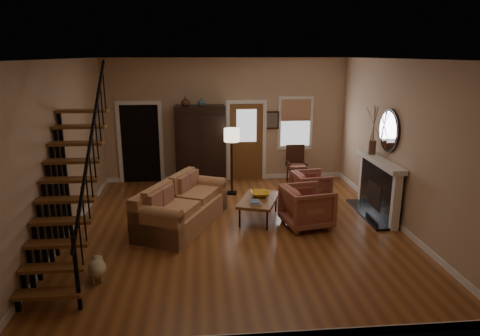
{
  "coord_description": "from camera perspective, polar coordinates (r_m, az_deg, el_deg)",
  "views": [
    {
      "loc": [
        -0.65,
        -7.94,
        3.39
      ],
      "look_at": [
        0.1,
        0.4,
        1.15
      ],
      "focal_mm": 32.0,
      "sensor_mm": 36.0,
      "label": 1
    }
  ],
  "objects": [
    {
      "name": "armchair_left",
      "position": [
        8.73,
        8.92,
        -5.12
      ],
      "size": [
        1.07,
        1.05,
        0.84
      ],
      "primitive_type": "imported",
      "rotation": [
        0.0,
        0.0,
        1.76
      ],
      "color": "maroon",
      "rests_on": "ground"
    },
    {
      "name": "side_chair",
      "position": [
        11.54,
        7.54,
        0.4
      ],
      "size": [
        0.54,
        0.54,
        1.02
      ],
      "primitive_type": null,
      "color": "#381F11",
      "rests_on": "ground"
    },
    {
      "name": "bowl",
      "position": [
        9.1,
        2.72,
        -3.48
      ],
      "size": [
        0.41,
        0.41,
        0.1
      ],
      "primitive_type": "imported",
      "color": "gold",
      "rests_on": "coffee_table"
    },
    {
      "name": "dog",
      "position": [
        7.13,
        -18.49,
        -12.75
      ],
      "size": [
        0.35,
        0.5,
        0.33
      ],
      "primitive_type": null,
      "rotation": [
        0.0,
        0.0,
        0.19
      ],
      "color": "#CCBB8B",
      "rests_on": "ground"
    },
    {
      "name": "coffee_table",
      "position": [
        9.05,
        2.51,
        -5.47
      ],
      "size": [
        1.06,
        1.36,
        0.46
      ],
      "primitive_type": null,
      "rotation": [
        0.0,
        0.0,
        -0.34
      ],
      "color": "brown",
      "rests_on": "ground"
    },
    {
      "name": "vase_b",
      "position": [
        11.05,
        -5.18,
        8.77
      ],
      "size": [
        0.2,
        0.2,
        0.21
      ],
      "primitive_type": "imported",
      "color": "#334C60",
      "rests_on": "armoire"
    },
    {
      "name": "sofa",
      "position": [
        8.72,
        -7.66,
        -4.94
      ],
      "size": [
        1.9,
        2.56,
        0.88
      ],
      "primitive_type": null,
      "rotation": [
        0.0,
        0.0,
        -0.43
      ],
      "color": "tan",
      "rests_on": "ground"
    },
    {
      "name": "staircase",
      "position": [
        7.19,
        -22.18,
        -0.56
      ],
      "size": [
        0.94,
        2.8,
        3.2
      ],
      "primitive_type": null,
      "color": "brown",
      "rests_on": "ground"
    },
    {
      "name": "fireplace",
      "position": [
        9.62,
        18.23,
        -1.8
      ],
      "size": [
        0.33,
        1.95,
        2.3
      ],
      "color": "black",
      "rests_on": "ground"
    },
    {
      "name": "room",
      "position": [
        9.88,
        -3.69,
        3.96
      ],
      "size": [
        7.0,
        7.33,
        3.3
      ],
      "color": "brown",
      "rests_on": "ground"
    },
    {
      "name": "armoire",
      "position": [
        11.33,
        -5.29,
        3.0
      ],
      "size": [
        1.3,
        0.6,
        2.1
      ],
      "primitive_type": null,
      "color": "black",
      "rests_on": "ground"
    },
    {
      "name": "vase_a",
      "position": [
        11.05,
        -7.28,
        8.81
      ],
      "size": [
        0.24,
        0.24,
        0.25
      ],
      "primitive_type": "imported",
      "color": "#4C2619",
      "rests_on": "armoire"
    },
    {
      "name": "armchair_right",
      "position": [
        10.18,
        9.46,
        -2.52
      ],
      "size": [
        0.88,
        0.86,
        0.73
      ],
      "primitive_type": "imported",
      "rotation": [
        0.0,
        0.0,
        1.69
      ],
      "color": "maroon",
      "rests_on": "ground"
    },
    {
      "name": "floor_lamp",
      "position": [
        10.49,
        -1.09,
        0.84
      ],
      "size": [
        0.42,
        0.42,
        1.65
      ],
      "primitive_type": null,
      "rotation": [
        0.0,
        0.0,
        -0.13
      ],
      "color": "black",
      "rests_on": "ground"
    },
    {
      "name": "books",
      "position": [
        8.67,
        2.0,
        -4.59
      ],
      "size": [
        0.22,
        0.3,
        0.06
      ],
      "primitive_type": null,
      "color": "beige",
      "rests_on": "coffee_table"
    }
  ]
}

